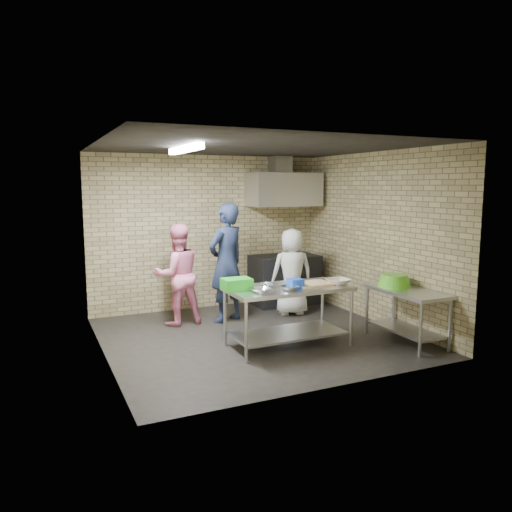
{
  "coord_description": "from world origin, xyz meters",
  "views": [
    {
      "loc": [
        -2.89,
        -6.3,
        2.17
      ],
      "look_at": [
        0.1,
        0.2,
        1.15
      ],
      "focal_mm": 34.71,
      "sensor_mm": 36.0,
      "label": 1
    }
  ],
  "objects_px": {
    "bottle_green": "(300,194)",
    "woman_pink": "(177,275)",
    "stove": "(285,279)",
    "bottle_red": "(282,193)",
    "green_basin": "(394,280)",
    "woman_white": "(292,272)",
    "prep_table": "(288,316)",
    "blue_tub": "(295,283)",
    "side_counter": "(406,316)",
    "green_crate": "(237,284)",
    "man_navy": "(226,263)"
  },
  "relations": [
    {
      "from": "bottle_red",
      "to": "woman_white",
      "type": "xyz_separation_m",
      "value": [
        -0.31,
        -0.98,
        -1.3
      ]
    },
    {
      "from": "green_basin",
      "to": "woman_white",
      "type": "bearing_deg",
      "value": 111.24
    },
    {
      "from": "green_crate",
      "to": "bottle_red",
      "type": "height_order",
      "value": "bottle_red"
    },
    {
      "from": "woman_white",
      "to": "prep_table",
      "type": "bearing_deg",
      "value": 70.91
    },
    {
      "from": "blue_tub",
      "to": "woman_pink",
      "type": "relative_size",
      "value": 0.12
    },
    {
      "from": "bottle_red",
      "to": "bottle_green",
      "type": "bearing_deg",
      "value": 0.0
    },
    {
      "from": "stove",
      "to": "woman_white",
      "type": "bearing_deg",
      "value": -109.11
    },
    {
      "from": "side_counter",
      "to": "green_crate",
      "type": "distance_m",
      "value": 2.42
    },
    {
      "from": "bottle_green",
      "to": "woman_pink",
      "type": "xyz_separation_m",
      "value": [
        -2.63,
        -0.77,
        -1.22
      ]
    },
    {
      "from": "woman_pink",
      "to": "bottle_green",
      "type": "bearing_deg",
      "value": -167.26
    },
    {
      "from": "stove",
      "to": "bottle_red",
      "type": "height_order",
      "value": "bottle_red"
    },
    {
      "from": "woman_pink",
      "to": "green_crate",
      "type": "bearing_deg",
      "value": 99.18
    },
    {
      "from": "bottle_red",
      "to": "man_navy",
      "type": "relative_size",
      "value": 0.09
    },
    {
      "from": "blue_tub",
      "to": "woman_white",
      "type": "relative_size",
      "value": 0.13
    },
    {
      "from": "woman_pink",
      "to": "bottle_red",
      "type": "bearing_deg",
      "value": -164.52
    },
    {
      "from": "bottle_red",
      "to": "green_crate",
      "type": "bearing_deg",
      "value": -128.77
    },
    {
      "from": "stove",
      "to": "man_navy",
      "type": "relative_size",
      "value": 0.63
    },
    {
      "from": "bottle_red",
      "to": "man_navy",
      "type": "height_order",
      "value": "bottle_red"
    },
    {
      "from": "stove",
      "to": "green_basin",
      "type": "bearing_deg",
      "value": -80.24
    },
    {
      "from": "green_crate",
      "to": "woman_pink",
      "type": "bearing_deg",
      "value": 102.81
    },
    {
      "from": "side_counter",
      "to": "blue_tub",
      "type": "distance_m",
      "value": 1.67
    },
    {
      "from": "green_basin",
      "to": "bottle_green",
      "type": "relative_size",
      "value": 3.07
    },
    {
      "from": "man_navy",
      "to": "woman_white",
      "type": "distance_m",
      "value": 1.18
    },
    {
      "from": "prep_table",
      "to": "stove",
      "type": "xyz_separation_m",
      "value": [
        1.12,
        2.21,
        0.04
      ]
    },
    {
      "from": "bottle_red",
      "to": "prep_table",
      "type": "bearing_deg",
      "value": -115.57
    },
    {
      "from": "bottle_green",
      "to": "bottle_red",
      "type": "bearing_deg",
      "value": 180.0
    },
    {
      "from": "stove",
      "to": "bottle_red",
      "type": "bearing_deg",
      "value": 78.23
    },
    {
      "from": "blue_tub",
      "to": "side_counter",
      "type": "bearing_deg",
      "value": -16.01
    },
    {
      "from": "blue_tub",
      "to": "green_crate",
      "type": "bearing_deg",
      "value": 163.65
    },
    {
      "from": "stove",
      "to": "bottle_red",
      "type": "xyz_separation_m",
      "value": [
        0.05,
        0.24,
        1.58
      ]
    },
    {
      "from": "woman_pink",
      "to": "side_counter",
      "type": "bearing_deg",
      "value": 136.22
    },
    {
      "from": "bottle_green",
      "to": "man_navy",
      "type": "height_order",
      "value": "bottle_green"
    },
    {
      "from": "woman_pink",
      "to": "woman_white",
      "type": "relative_size",
      "value": 1.08
    },
    {
      "from": "stove",
      "to": "woman_white",
      "type": "height_order",
      "value": "woman_white"
    },
    {
      "from": "side_counter",
      "to": "green_crate",
      "type": "height_order",
      "value": "green_crate"
    },
    {
      "from": "man_navy",
      "to": "woman_pink",
      "type": "height_order",
      "value": "man_navy"
    },
    {
      "from": "stove",
      "to": "blue_tub",
      "type": "distance_m",
      "value": 2.59
    },
    {
      "from": "prep_table",
      "to": "blue_tub",
      "type": "relative_size",
      "value": 9.0
    },
    {
      "from": "blue_tub",
      "to": "stove",
      "type": "bearing_deg",
      "value": 65.1
    },
    {
      "from": "blue_tub",
      "to": "bottle_green",
      "type": "bearing_deg",
      "value": 59.17
    },
    {
      "from": "prep_table",
      "to": "bottle_green",
      "type": "relative_size",
      "value": 11.01
    },
    {
      "from": "bottle_red",
      "to": "bottle_green",
      "type": "relative_size",
      "value": 1.2
    },
    {
      "from": "bottle_green",
      "to": "green_basin",
      "type": "bearing_deg",
      "value": -90.42
    },
    {
      "from": "prep_table",
      "to": "woman_pink",
      "type": "xyz_separation_m",
      "value": [
        -1.05,
        1.68,
        0.38
      ]
    },
    {
      "from": "prep_table",
      "to": "blue_tub",
      "type": "height_order",
      "value": "blue_tub"
    },
    {
      "from": "prep_table",
      "to": "blue_tub",
      "type": "xyz_separation_m",
      "value": [
        0.05,
        -0.1,
        0.47
      ]
    },
    {
      "from": "green_crate",
      "to": "green_basin",
      "type": "height_order",
      "value": "green_crate"
    },
    {
      "from": "prep_table",
      "to": "man_navy",
      "type": "relative_size",
      "value": 0.87
    },
    {
      "from": "green_crate",
      "to": "man_navy",
      "type": "xyz_separation_m",
      "value": [
        0.41,
        1.43,
        0.05
      ]
    },
    {
      "from": "side_counter",
      "to": "bottle_green",
      "type": "xyz_separation_m",
      "value": [
        0.0,
        2.99,
        1.64
      ]
    }
  ]
}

